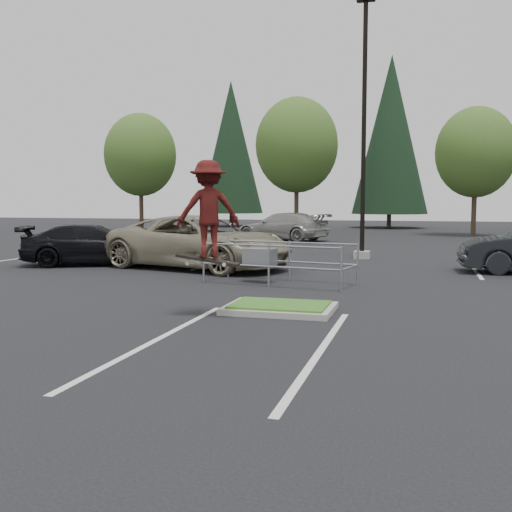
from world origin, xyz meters
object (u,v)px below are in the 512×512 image
(cart_corral, at_px, (264,257))
(car_far_silver, at_px, (283,226))
(light_pole, at_px, (364,142))
(conif_b, at_px, (391,135))
(conif_a, at_px, (231,147))
(car_l_black, at_px, (91,245))
(decid_c, at_px, (475,155))
(decid_b, at_px, (297,148))
(car_l_tan, at_px, (198,242))
(skateboarder, at_px, (208,210))
(decid_a, at_px, (141,158))

(cart_corral, distance_m, car_far_silver, 18.27)
(light_pole, height_order, conif_b, conif_b)
(conif_a, distance_m, car_l_black, 34.05)
(decid_c, xyz_separation_m, cart_corral, (-7.40, -25.75, -4.53))
(decid_b, relative_size, car_l_tan, 1.50)
(conif_a, relative_size, car_l_black, 2.60)
(conif_a, xyz_separation_m, skateboarder, (12.80, -41.00, -5.00))
(light_pole, relative_size, decid_c, 1.21)
(car_far_silver, bearing_deg, conif_b, -177.60)
(skateboarder, bearing_deg, decid_c, -130.75)
(decid_c, bearing_deg, decid_b, 176.66)
(decid_b, relative_size, car_l_black, 1.93)
(car_l_black, relative_size, car_far_silver, 0.90)
(car_far_silver, bearing_deg, car_l_tan, 19.44)
(cart_corral, relative_size, car_l_black, 0.85)
(conif_b, distance_m, cart_corral, 37.13)
(decid_c, height_order, car_l_black, decid_c)
(car_l_tan, bearing_deg, car_l_black, 105.66)
(decid_c, xyz_separation_m, car_l_black, (-14.56, -22.83, -4.53))
(decid_a, bearing_deg, cart_corral, -57.39)
(light_pole, distance_m, skateboarder, 13.34)
(decid_b, height_order, conif_b, conif_b)
(cart_corral, bearing_deg, decid_a, 133.28)
(decid_a, bearing_deg, decid_b, 2.39)
(car_l_tan, bearing_deg, light_pole, -29.34)
(conif_a, height_order, conif_b, conif_b)
(conif_b, bearing_deg, decid_c, -60.68)
(decid_c, height_order, skateboarder, decid_c)
(skateboarder, height_order, car_far_silver, skateboarder)
(skateboarder, bearing_deg, car_l_tan, -95.20)
(conif_a, bearing_deg, light_pole, -62.62)
(decid_a, height_order, cart_corral, decid_a)
(conif_a, distance_m, car_far_silver, 21.08)
(conif_b, height_order, car_l_tan, conif_b)
(light_pole, xyz_separation_m, decid_a, (-18.51, 18.03, 1.02))
(conif_b, bearing_deg, car_far_silver, -105.12)
(light_pole, bearing_deg, skateboarder, -97.45)
(skateboarder, height_order, car_l_black, skateboarder)
(light_pole, distance_m, conif_a, 31.63)
(cart_corral, bearing_deg, conif_b, 98.45)
(conif_a, xyz_separation_m, car_l_tan, (9.50, -33.00, -6.20))
(car_l_tan, bearing_deg, conif_a, 31.72)
(light_pole, xyz_separation_m, car_l_black, (-9.07, -5.00, -3.83))
(light_pole, height_order, decid_a, light_pole)
(conif_b, bearing_deg, skateboarder, -91.66)
(decid_c, bearing_deg, conif_a, 153.04)
(cart_corral, xyz_separation_m, skateboarder, (0.21, -5.09, 1.38))
(car_l_tan, bearing_deg, cart_corral, -117.67)
(decid_a, height_order, conif_a, conif_a)
(decid_c, distance_m, conif_b, 12.51)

